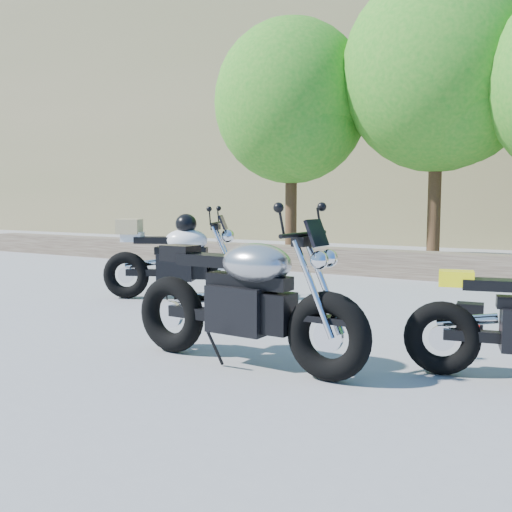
{
  "coord_description": "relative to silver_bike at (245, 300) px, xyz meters",
  "views": [
    {
      "loc": [
        3.82,
        -5.1,
        1.43
      ],
      "look_at": [
        0.2,
        1.0,
        0.75
      ],
      "focal_mm": 40.0,
      "sensor_mm": 36.0,
      "label": 1
    }
  ],
  "objects": [
    {
      "name": "tree_decid_left",
      "position": [
        -3.64,
        8.09,
        3.06
      ],
      "size": [
        3.67,
        3.67,
        5.62
      ],
      "color": "#382314",
      "rests_on": "ground"
    },
    {
      "name": "ground",
      "position": [
        -1.25,
        0.96,
        -0.58
      ],
      "size": [
        90.0,
        90.0,
        0.0
      ],
      "primitive_type": "plane",
      "color": "gray",
      "rests_on": "ground"
    },
    {
      "name": "backpack",
      "position": [
        1.49,
        2.1,
        -0.4
      ],
      "size": [
        0.29,
        0.26,
        0.36
      ],
      "rotation": [
        0.0,
        0.0,
        0.13
      ],
      "color": "black",
      "rests_on": "ground"
    },
    {
      "name": "white_bike",
      "position": [
        -2.62,
        2.35,
        0.04
      ],
      "size": [
        2.14,
        1.1,
        1.25
      ],
      "rotation": [
        0.0,
        0.0,
        0.41
      ],
      "color": "black",
      "rests_on": "ground"
    },
    {
      "name": "silver_bike",
      "position": [
        0.0,
        0.0,
        0.0
      ],
      "size": [
        2.37,
        0.75,
        1.19
      ],
      "rotation": [
        0.0,
        0.0,
        -0.03
      ],
      "color": "black",
      "rests_on": "ground"
    },
    {
      "name": "stone_wall",
      "position": [
        -1.25,
        6.46,
        -0.33
      ],
      "size": [
        22.0,
        0.55,
        0.5
      ],
      "primitive_type": "cube",
      "color": "#4E3F34",
      "rests_on": "ground"
    },
    {
      "name": "tree_decid_mid",
      "position": [
        -0.34,
        8.49,
        3.46
      ],
      "size": [
        4.08,
        4.08,
        6.24
      ],
      "color": "#382314",
      "rests_on": "ground"
    }
  ]
}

